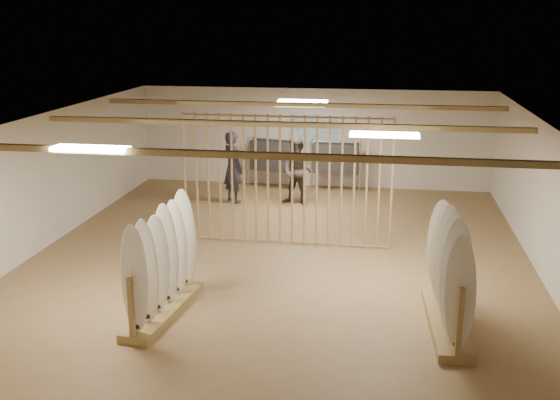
% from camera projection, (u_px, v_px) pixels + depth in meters
% --- Properties ---
extents(floor, '(12.00, 12.00, 0.00)m').
position_uv_depth(floor, '(280.00, 257.00, 13.36)').
color(floor, olive).
rests_on(floor, ground).
extents(ceiling, '(12.00, 12.00, 0.00)m').
position_uv_depth(ceiling, '(280.00, 120.00, 12.61)').
color(ceiling, gray).
rests_on(ceiling, ground).
extents(wall_back, '(12.00, 0.00, 12.00)m').
position_uv_depth(wall_back, '(313.00, 138.00, 18.69)').
color(wall_back, silver).
rests_on(wall_back, ground).
extents(wall_front, '(12.00, 0.00, 12.00)m').
position_uv_depth(wall_front, '(194.00, 325.00, 7.27)').
color(wall_front, silver).
rests_on(wall_front, ground).
extents(wall_left, '(0.00, 12.00, 12.00)m').
position_uv_depth(wall_left, '(45.00, 181.00, 13.75)').
color(wall_left, silver).
rests_on(wall_left, ground).
extents(wall_right, '(0.00, 12.00, 12.00)m').
position_uv_depth(wall_right, '(544.00, 201.00, 12.22)').
color(wall_right, silver).
rests_on(wall_right, ground).
extents(ceiling_slats, '(9.50, 6.12, 0.10)m').
position_uv_depth(ceiling_slats, '(280.00, 124.00, 12.63)').
color(ceiling_slats, olive).
rests_on(ceiling_slats, ground).
extents(light_panels, '(1.20, 0.35, 0.06)m').
position_uv_depth(light_panels, '(280.00, 123.00, 12.62)').
color(light_panels, white).
rests_on(light_panels, ground).
extents(bamboo_partition, '(4.45, 0.05, 2.78)m').
position_uv_depth(bamboo_partition, '(286.00, 181.00, 13.74)').
color(bamboo_partition, '#AB8353').
rests_on(bamboo_partition, ground).
extents(poster, '(1.40, 0.03, 0.90)m').
position_uv_depth(poster, '(313.00, 131.00, 18.62)').
color(poster, '#387DC7').
rests_on(poster, ground).
extents(rack_left, '(0.73, 2.30, 1.82)m').
position_uv_depth(rack_left, '(162.00, 279.00, 10.60)').
color(rack_left, olive).
rests_on(rack_left, floor).
extents(rack_right, '(0.65, 2.39, 1.91)m').
position_uv_depth(rack_right, '(448.00, 289.00, 10.12)').
color(rack_right, olive).
rests_on(rack_right, floor).
extents(clothing_rack_a, '(1.34, 0.67, 1.48)m').
position_uv_depth(clothing_rack_a, '(273.00, 156.00, 18.40)').
color(clothing_rack_a, silver).
rests_on(clothing_rack_a, floor).
extents(clothing_rack_b, '(1.36, 0.34, 1.45)m').
position_uv_depth(clothing_rack_b, '(336.00, 159.00, 18.13)').
color(clothing_rack_b, silver).
rests_on(clothing_rack_b, floor).
extents(shopper_a, '(0.94, 0.90, 2.13)m').
position_uv_depth(shopper_a, '(233.00, 162.00, 17.09)').
color(shopper_a, '#24232A').
rests_on(shopper_a, floor).
extents(shopper_b, '(1.13, 0.98, 2.01)m').
position_uv_depth(shopper_b, '(298.00, 167.00, 16.84)').
color(shopper_b, '#322B27').
rests_on(shopper_b, floor).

